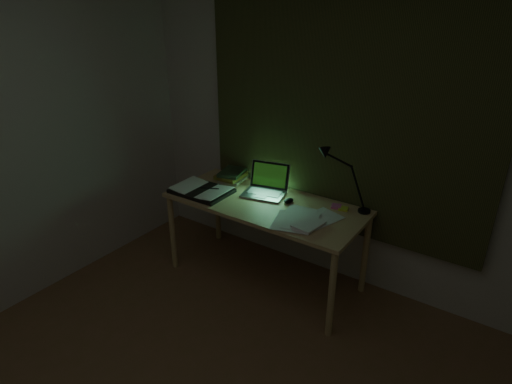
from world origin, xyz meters
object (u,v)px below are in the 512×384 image
(laptop, at_px, (264,182))
(book_stack, at_px, (232,175))
(desk_lamp, at_px, (368,181))
(desk, at_px, (265,241))
(open_textbook, at_px, (202,190))
(loose_papers, at_px, (303,222))

(laptop, bearing_deg, book_stack, 152.94)
(book_stack, distance_m, desk_lamp, 1.16)
(book_stack, bearing_deg, desk, -22.78)
(open_textbook, bearing_deg, desk_lamp, 17.70)
(desk_lamp, bearing_deg, loose_papers, -134.79)
(laptop, relative_size, desk_lamp, 0.74)
(book_stack, height_order, loose_papers, book_stack)
(desk, height_order, book_stack, book_stack)
(loose_papers, bearing_deg, desk, 162.43)
(laptop, relative_size, loose_papers, 0.98)
(open_textbook, distance_m, book_stack, 0.34)
(book_stack, bearing_deg, laptop, -14.50)
(laptop, distance_m, book_stack, 0.40)
(loose_papers, distance_m, desk_lamp, 0.54)
(loose_papers, bearing_deg, book_stack, 159.60)
(laptop, bearing_deg, desk, -63.62)
(open_textbook, distance_m, loose_papers, 0.91)
(book_stack, relative_size, loose_papers, 0.64)
(desk_lamp, bearing_deg, open_textbook, -170.49)
(desk, height_order, desk_lamp, desk_lamp)
(laptop, xyz_separation_m, loose_papers, (0.48, -0.22, -0.10))
(desk, xyz_separation_m, laptop, (-0.08, 0.09, 0.46))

